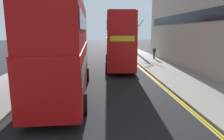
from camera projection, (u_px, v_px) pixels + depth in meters
The scene contains 8 objects.
sidewalk_right at pixel (180, 78), 16.87m from camera, with size 4.00×80.00×0.14m, color gray.
sidewalk_left at pixel (18, 81), 15.92m from camera, with size 4.00×80.00×0.14m, color gray.
kerb_line_outer at pixel (162, 86), 14.77m from camera, with size 0.10×56.00×0.01m, color yellow.
kerb_line_inner at pixel (160, 86), 14.76m from camera, with size 0.10×56.00×0.01m, color yellow.
double_decker_bus_away at pixel (64, 46), 12.35m from camera, with size 2.98×10.86×5.64m.
double_decker_bus_oncoming at pixel (119, 39), 21.72m from camera, with size 3.18×10.91×5.64m.
pedestrian_far at pixel (154, 53), 27.83m from camera, with size 0.34×0.22×1.62m.
street_tree_mid at pixel (137, 38), 34.46m from camera, with size 2.09×2.07×5.61m.
Camera 1 is at (-0.32, 0.03, 3.93)m, focal length 32.69 mm.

